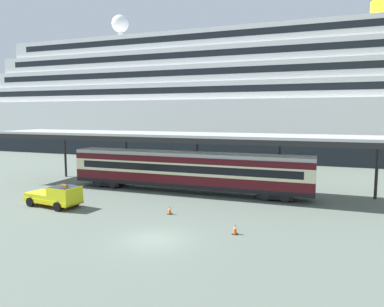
% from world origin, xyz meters
% --- Properties ---
extents(ground_plane, '(400.00, 400.00, 0.00)m').
position_xyz_m(ground_plane, '(0.00, 0.00, 0.00)').
color(ground_plane, '#59645A').
extents(cruise_ship, '(155.24, 24.80, 32.95)m').
position_xyz_m(cruise_ship, '(11.43, 50.12, 10.65)').
color(cruise_ship, black).
rests_on(cruise_ship, ground).
extents(platform_canopy, '(44.47, 6.24, 5.99)m').
position_xyz_m(platform_canopy, '(-2.91, 14.12, 5.76)').
color(platform_canopy, '#B5B5B5').
rests_on(platform_canopy, ground).
extents(train_carriage, '(24.97, 2.81, 4.11)m').
position_xyz_m(train_carriage, '(-2.91, 13.71, 2.31)').
color(train_carriage, black).
rests_on(train_carriage, ground).
extents(service_truck, '(5.42, 2.79, 2.02)m').
position_xyz_m(service_truck, '(-11.36, 4.40, 0.99)').
color(service_truck, yellow).
rests_on(service_truck, ground).
extents(traffic_cone_near, '(0.36, 0.36, 0.72)m').
position_xyz_m(traffic_cone_near, '(-1.35, 5.65, 0.36)').
color(traffic_cone_near, black).
rests_on(traffic_cone_near, ground).
extents(traffic_cone_mid, '(0.36, 0.36, 0.76)m').
position_xyz_m(traffic_cone_mid, '(4.65, 2.76, 0.37)').
color(traffic_cone_mid, black).
rests_on(traffic_cone_mid, ground).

